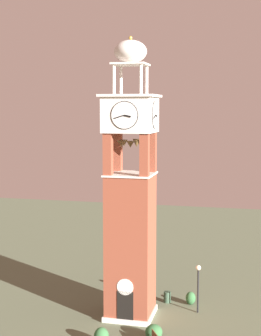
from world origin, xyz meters
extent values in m
plane|color=#5B664C|center=(0.00, 0.00, 0.00)|extent=(80.00, 80.00, 0.00)
cube|color=brown|center=(0.00, 0.00, 4.87)|extent=(2.96, 2.96, 9.74)
cube|color=silver|center=(0.00, 0.00, 0.17)|extent=(3.16, 3.16, 0.35)
cube|color=black|center=(0.00, -1.50, 1.15)|extent=(1.10, 0.04, 2.20)
cylinder|color=silver|center=(0.00, -1.50, 2.55)|extent=(1.10, 0.04, 1.10)
cube|color=brown|center=(-1.20, -1.20, 11.15)|extent=(0.56, 0.56, 2.83)
cube|color=brown|center=(1.20, -1.20, 11.15)|extent=(0.56, 0.56, 2.83)
cube|color=brown|center=(-1.20, 1.20, 11.15)|extent=(0.56, 0.56, 2.83)
cube|color=brown|center=(1.20, 1.20, 11.15)|extent=(0.56, 0.56, 2.83)
cube|color=silver|center=(0.00, 0.00, 9.80)|extent=(3.12, 3.12, 0.12)
cone|color=brown|center=(0.67, -0.02, 11.83)|extent=(0.46, 0.46, 0.54)
cone|color=brown|center=(0.27, 0.61, 11.83)|extent=(0.53, 0.53, 0.54)
cone|color=brown|center=(-0.54, 0.39, 11.83)|extent=(0.49, 0.49, 0.45)
cone|color=brown|center=(-0.51, -0.43, 11.83)|extent=(0.57, 0.57, 0.46)
cone|color=brown|center=(0.15, -0.65, 11.83)|extent=(0.52, 0.52, 0.43)
cube|color=silver|center=(0.00, 0.00, 13.72)|extent=(3.20, 3.20, 2.31)
cylinder|color=white|center=(0.00, -1.62, 13.72)|extent=(1.75, 0.05, 1.75)
torus|color=black|center=(0.00, -1.62, 13.72)|extent=(1.78, 0.06, 1.78)
cube|color=black|center=(0.21, -1.68, 13.67)|extent=(0.45, 0.03, 0.18)
cube|color=black|center=(-0.34, -1.68, 13.62)|extent=(0.69, 0.03, 0.26)
cylinder|color=white|center=(0.00, 1.62, 13.72)|extent=(1.75, 0.05, 1.75)
torus|color=black|center=(0.00, 1.62, 13.72)|extent=(1.78, 0.06, 1.78)
cube|color=black|center=(0.21, 1.68, 13.67)|extent=(0.45, 0.03, 0.18)
cube|color=black|center=(-0.34, 1.68, 13.62)|extent=(0.69, 0.03, 0.26)
cylinder|color=white|center=(-1.62, 0.00, 13.72)|extent=(0.05, 1.75, 1.75)
torus|color=black|center=(-1.62, 0.00, 13.72)|extent=(0.06, 1.78, 1.78)
cube|color=black|center=(-1.68, 0.21, 13.67)|extent=(0.03, 0.45, 0.18)
cube|color=black|center=(-1.68, -0.34, 13.62)|extent=(0.03, 0.69, 0.26)
cylinder|color=white|center=(1.62, 0.00, 13.72)|extent=(0.05, 1.75, 1.75)
torus|color=black|center=(1.62, 0.00, 13.72)|extent=(0.06, 1.78, 1.78)
cube|color=black|center=(1.68, 0.21, 13.67)|extent=(0.03, 0.45, 0.18)
cube|color=black|center=(1.68, -0.34, 13.62)|extent=(0.03, 0.69, 0.26)
cube|color=silver|center=(0.00, 0.00, 14.95)|extent=(3.56, 3.56, 0.16)
cylinder|color=silver|center=(-0.88, -0.88, 15.97)|extent=(0.22, 0.22, 1.89)
cylinder|color=silver|center=(0.88, -0.88, 15.97)|extent=(0.22, 0.22, 1.89)
cylinder|color=silver|center=(-0.88, 0.88, 15.97)|extent=(0.22, 0.22, 1.89)
cylinder|color=silver|center=(0.88, 0.88, 15.97)|extent=(0.22, 0.22, 1.89)
cube|color=silver|center=(0.00, 0.00, 16.98)|extent=(2.20, 2.20, 0.12)
ellipsoid|color=silver|center=(0.00, 0.00, 17.78)|extent=(2.12, 2.12, 1.48)
sphere|color=#B79338|center=(0.00, 0.00, 18.64)|extent=(0.24, 0.24, 0.24)
cylinder|color=black|center=(4.42, 1.64, 1.51)|extent=(0.12, 0.12, 3.03)
sphere|color=#F9EFCC|center=(4.42, 1.64, 3.21)|extent=(0.36, 0.36, 0.36)
cylinder|color=#38513D|center=(2.05, 3.00, 0.40)|extent=(0.52, 0.52, 0.80)
ellipsoid|color=#336638|center=(3.76, 3.00, 0.47)|extent=(0.71, 0.71, 0.93)
ellipsoid|color=#336638|center=(-0.66, -4.69, 0.55)|extent=(0.91, 0.91, 1.10)
ellipsoid|color=#336638|center=(2.25, -3.17, 0.47)|extent=(1.06, 1.06, 0.93)
camera|label=1|loc=(7.96, -32.81, 14.21)|focal=54.89mm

